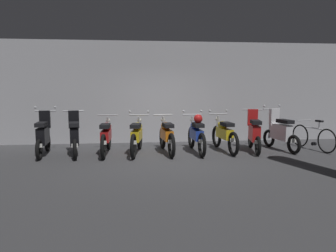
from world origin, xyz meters
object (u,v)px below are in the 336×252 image
at_px(motorbike_slot_2, 106,136).
at_px(motorbike_slot_6, 224,134).
at_px(motorbike_slot_3, 137,136).
at_px(motorbike_slot_7, 254,133).
at_px(motorbike_slot_1, 74,136).
at_px(motorbike_slot_0, 43,136).
at_px(motorbike_slot_4, 167,135).
at_px(motorbike_slot_5, 196,134).
at_px(bicycle, 313,137).
at_px(motorbike_slot_8, 280,132).

relative_size(motorbike_slot_2, motorbike_slot_6, 1.00).
height_order(motorbike_slot_3, motorbike_slot_7, motorbike_slot_7).
distance_m(motorbike_slot_1, motorbike_slot_2, 0.83).
xyz_separation_m(motorbike_slot_0, motorbike_slot_4, (3.30, -0.06, -0.04)).
relative_size(motorbike_slot_4, motorbike_slot_5, 1.00).
xyz_separation_m(motorbike_slot_5, motorbike_slot_7, (1.66, -0.02, -0.00)).
relative_size(motorbike_slot_7, bicycle, 0.98).
bearing_deg(motorbike_slot_0, motorbike_slot_1, -5.98).
relative_size(motorbike_slot_3, motorbike_slot_5, 0.99).
xyz_separation_m(motorbike_slot_3, motorbike_slot_7, (3.30, -0.04, 0.03)).
distance_m(motorbike_slot_0, motorbike_slot_5, 4.12).
bearing_deg(motorbike_slot_5, motorbike_slot_0, 178.54).
bearing_deg(motorbike_slot_3, motorbike_slot_1, -179.71).
bearing_deg(motorbike_slot_6, motorbike_slot_1, -178.85).
height_order(motorbike_slot_1, motorbike_slot_4, motorbike_slot_1).
bearing_deg(motorbike_slot_0, motorbike_slot_4, -1.02).
bearing_deg(motorbike_slot_3, motorbike_slot_5, -0.96).
bearing_deg(motorbike_slot_0, motorbike_slot_8, -0.29).
relative_size(motorbike_slot_1, motorbike_slot_5, 0.86).
distance_m(motorbike_slot_0, motorbike_slot_8, 6.59).
bearing_deg(motorbike_slot_3, motorbike_slot_2, 177.01).
bearing_deg(motorbike_slot_1, motorbike_slot_2, 3.55).
height_order(motorbike_slot_2, bicycle, motorbike_slot_2).
distance_m(motorbike_slot_4, bicycle, 4.26).
relative_size(motorbike_slot_0, motorbike_slot_6, 0.86).
distance_m(motorbike_slot_7, bicycle, 1.78).
xyz_separation_m(motorbike_slot_7, bicycle, (1.78, 0.01, -0.16)).
relative_size(motorbike_slot_0, motorbike_slot_8, 1.01).
xyz_separation_m(motorbike_slot_1, motorbike_slot_6, (4.12, 0.08, -0.03)).
bearing_deg(motorbike_slot_5, motorbike_slot_4, 176.81).
bearing_deg(motorbike_slot_2, bicycle, -0.75).
bearing_deg(motorbike_slot_4, motorbike_slot_8, 0.43).
relative_size(motorbike_slot_3, motorbike_slot_6, 1.00).
distance_m(motorbike_slot_2, bicycle, 5.90).
xyz_separation_m(motorbike_slot_2, bicycle, (5.90, -0.08, -0.13)).
bearing_deg(motorbike_slot_2, motorbike_slot_6, 0.54).
height_order(motorbike_slot_6, motorbike_slot_8, motorbike_slot_8).
height_order(motorbike_slot_4, motorbike_slot_6, motorbike_slot_6).
bearing_deg(motorbike_slot_5, motorbike_slot_1, 179.67).
xyz_separation_m(motorbike_slot_1, motorbike_slot_4, (2.48, 0.03, -0.03)).
bearing_deg(motorbike_slot_3, motorbike_slot_4, 1.30).
distance_m(motorbike_slot_2, motorbike_slot_8, 4.94).
height_order(motorbike_slot_1, motorbike_slot_3, motorbike_slot_1).
bearing_deg(motorbike_slot_3, motorbike_slot_0, 178.21).
relative_size(motorbike_slot_0, motorbike_slot_3, 0.87).
relative_size(motorbike_slot_2, motorbike_slot_3, 1.01).
relative_size(motorbike_slot_1, motorbike_slot_7, 1.00).
bearing_deg(motorbike_slot_6, motorbike_slot_8, -1.06).
bearing_deg(motorbike_slot_6, motorbike_slot_5, -172.97).
bearing_deg(motorbike_slot_3, motorbike_slot_6, 1.72).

